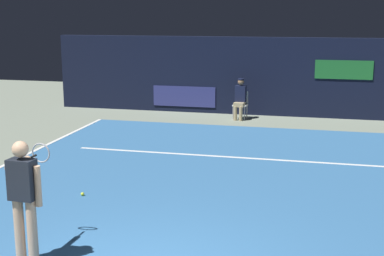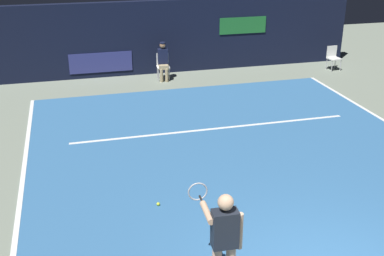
# 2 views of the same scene
# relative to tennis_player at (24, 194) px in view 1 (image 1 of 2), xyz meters

# --- Properties ---
(ground_plane) EXTENTS (28.40, 28.40, 0.00)m
(ground_plane) POSITION_rel_tennis_player_xyz_m (1.73, 4.11, -0.99)
(ground_plane) COLOR gray
(court_surface) EXTENTS (9.62, 11.06, 0.01)m
(court_surface) POSITION_rel_tennis_player_xyz_m (1.73, 4.11, -0.98)
(court_surface) COLOR #336699
(court_surface) RESTS_ON ground
(line_sideline_right) EXTENTS (0.10, 11.06, 0.01)m
(line_sideline_right) POSITION_rel_tennis_player_xyz_m (-3.03, 4.11, -0.97)
(line_sideline_right) COLOR white
(line_sideline_right) RESTS_ON court_surface
(line_service) EXTENTS (7.50, 0.10, 0.01)m
(line_service) POSITION_rel_tennis_player_xyz_m (1.73, 6.05, -0.97)
(line_service) COLOR white
(line_service) RESTS_ON court_surface
(back_wall) EXTENTS (14.05, 0.33, 2.60)m
(back_wall) POSITION_rel_tennis_player_xyz_m (1.73, 11.77, 0.31)
(back_wall) COLOR black
(back_wall) RESTS_ON ground
(tennis_player) EXTENTS (0.58, 0.95, 1.73)m
(tennis_player) POSITION_rel_tennis_player_xyz_m (0.00, 0.00, 0.00)
(tennis_player) COLOR #DBAD89
(tennis_player) RESTS_ON ground
(line_judge_on_chair) EXTENTS (0.48, 0.56, 1.32)m
(line_judge_on_chair) POSITION_rel_tennis_player_xyz_m (1.34, 10.79, -0.30)
(line_judge_on_chair) COLOR white
(line_judge_on_chair) RESTS_ON ground
(tennis_ball) EXTENTS (0.07, 0.07, 0.07)m
(tennis_ball) POSITION_rel_tennis_player_xyz_m (-0.43, 2.67, -0.94)
(tennis_ball) COLOR #CCE033
(tennis_ball) RESTS_ON court_surface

